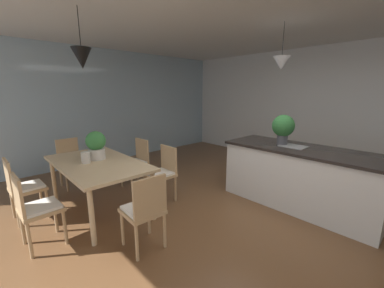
% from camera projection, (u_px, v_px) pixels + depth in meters
% --- Properties ---
extents(ground_plane, '(10.00, 8.40, 0.04)m').
position_uv_depth(ground_plane, '(247.00, 220.00, 3.26)').
color(ground_plane, brown).
extents(wall_back_kitchen, '(10.00, 0.12, 2.70)m').
position_uv_depth(wall_back_kitchen, '(336.00, 109.00, 5.14)').
color(wall_back_kitchen, silver).
rests_on(wall_back_kitchen, ground_plane).
extents(window_wall_left_glazing, '(0.06, 8.40, 2.70)m').
position_uv_depth(window_wall_left_glazing, '(111.00, 107.00, 5.86)').
color(window_wall_left_glazing, '#9EB7C6').
rests_on(window_wall_left_glazing, ground_plane).
extents(dining_table, '(1.76, 0.97, 0.73)m').
position_uv_depth(dining_table, '(97.00, 166.00, 3.40)').
color(dining_table, '#D1B284').
rests_on(dining_table, ground_plane).
extents(chair_near_right, '(0.42, 0.42, 0.87)m').
position_uv_depth(chair_near_right, '(35.00, 207.00, 2.58)').
color(chair_near_right, tan).
rests_on(chair_near_right, ground_plane).
extents(chair_near_left, '(0.41, 0.41, 0.87)m').
position_uv_depth(chair_near_left, '(23.00, 187.00, 3.15)').
color(chair_near_left, tan).
rests_on(chair_near_left, ground_plane).
extents(chair_far_right, '(0.40, 0.40, 0.87)m').
position_uv_depth(chair_far_right, '(162.00, 172.00, 3.73)').
color(chair_far_right, tan).
rests_on(chair_far_right, ground_plane).
extents(chair_window_end, '(0.41, 0.41, 0.87)m').
position_uv_depth(chair_window_end, '(71.00, 161.00, 4.33)').
color(chair_window_end, tan).
rests_on(chair_window_end, ground_plane).
extents(chair_far_left, '(0.42, 0.42, 0.87)m').
position_uv_depth(chair_far_left, '(136.00, 161.00, 4.29)').
color(chair_far_left, tan).
rests_on(chair_far_left, ground_plane).
extents(chair_kitchen_end, '(0.42, 0.42, 0.87)m').
position_uv_depth(chair_kitchen_end, '(145.00, 209.00, 2.54)').
color(chair_kitchen_end, tan).
rests_on(chair_kitchen_end, ground_plane).
extents(kitchen_island, '(2.22, 0.87, 0.91)m').
position_uv_depth(kitchen_island, '(300.00, 176.00, 3.57)').
color(kitchen_island, silver).
rests_on(kitchen_island, ground_plane).
extents(pendant_over_table, '(0.24, 0.24, 0.71)m').
position_uv_depth(pendant_over_table, '(82.00, 58.00, 2.88)').
color(pendant_over_table, black).
extents(pendant_over_island_main, '(0.26, 0.26, 0.67)m').
position_uv_depth(pendant_over_island_main, '(281.00, 63.00, 3.51)').
color(pendant_over_island_main, black).
extents(potted_plant_on_island, '(0.34, 0.34, 0.47)m').
position_uv_depth(potted_plant_on_island, '(283.00, 127.00, 3.64)').
color(potted_plant_on_island, '#4C4C51').
rests_on(potted_plant_on_island, kitchen_island).
extents(potted_plant_on_table, '(0.28, 0.28, 0.42)m').
position_uv_depth(potted_plant_on_table, '(96.00, 145.00, 3.47)').
color(potted_plant_on_table, beige).
rests_on(potted_plant_on_table, dining_table).
extents(vase_on_dining_table, '(0.12, 0.12, 0.16)m').
position_uv_depth(vase_on_dining_table, '(86.00, 158.00, 3.30)').
color(vase_on_dining_table, silver).
rests_on(vase_on_dining_table, dining_table).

